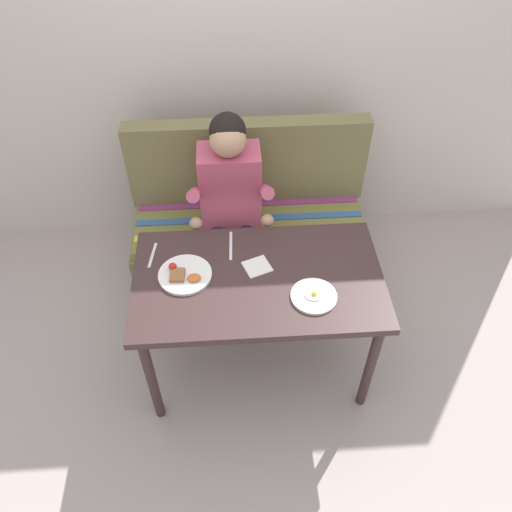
# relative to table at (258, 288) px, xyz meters

# --- Properties ---
(ground_plane) EXTENTS (8.00, 8.00, 0.00)m
(ground_plane) POSITION_rel_table_xyz_m (0.00, 0.00, -0.65)
(ground_plane) COLOR #AC9E96
(back_wall) EXTENTS (4.40, 0.10, 2.60)m
(back_wall) POSITION_rel_table_xyz_m (0.00, 1.27, 0.65)
(back_wall) COLOR beige
(back_wall) RESTS_ON ground
(table) EXTENTS (1.20, 0.70, 0.73)m
(table) POSITION_rel_table_xyz_m (0.00, 0.00, 0.00)
(table) COLOR #3A2726
(table) RESTS_ON ground
(couch) EXTENTS (1.44, 0.56, 1.00)m
(couch) POSITION_rel_table_xyz_m (0.00, 0.76, -0.32)
(couch) COLOR olive
(couch) RESTS_ON ground
(person) EXTENTS (0.45, 0.61, 1.21)m
(person) POSITION_rel_table_xyz_m (-0.11, 0.59, 0.09)
(person) COLOR #B94B64
(person) RESTS_ON ground
(plate_breakfast) EXTENTS (0.26, 0.26, 0.05)m
(plate_breakfast) POSITION_rel_table_xyz_m (-0.35, 0.03, 0.09)
(plate_breakfast) COLOR white
(plate_breakfast) RESTS_ON table
(plate_eggs) EXTENTS (0.21, 0.21, 0.04)m
(plate_eggs) POSITION_rel_table_xyz_m (0.25, -0.14, 0.09)
(plate_eggs) COLOR white
(plate_eggs) RESTS_ON table
(napkin) EXTENTS (0.16, 0.15, 0.01)m
(napkin) POSITION_rel_table_xyz_m (-0.00, 0.07, 0.09)
(napkin) COLOR silver
(napkin) RESTS_ON table
(fork) EXTENTS (0.04, 0.17, 0.00)m
(fork) POSITION_rel_table_xyz_m (-0.51, 0.18, 0.08)
(fork) COLOR silver
(fork) RESTS_ON table
(knife) EXTENTS (0.02, 0.20, 0.00)m
(knife) POSITION_rel_table_xyz_m (-0.12, 0.22, 0.08)
(knife) COLOR silver
(knife) RESTS_ON table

